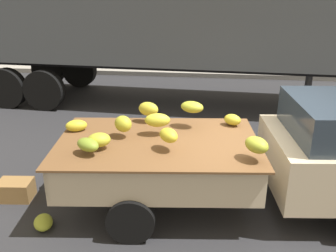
{
  "coord_description": "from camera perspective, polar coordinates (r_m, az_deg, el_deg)",
  "views": [
    {
      "loc": [
        -0.7,
        -5.01,
        3.22
      ],
      "look_at": [
        -1.33,
        0.29,
        1.11
      ],
      "focal_mm": 39.23,
      "sensor_mm": 36.0,
      "label": 1
    }
  ],
  "objects": [
    {
      "name": "produce_crate",
      "position": [
        6.36,
        -22.59,
        -9.15
      ],
      "size": [
        0.55,
        0.41,
        0.31
      ],
      "primitive_type": "cube",
      "rotation": [
        0.0,
        0.0,
        0.09
      ],
      "color": "olive",
      "rests_on": "ground"
    },
    {
      "name": "curb_strip",
      "position": [
        13.75,
        9.57,
        8.0
      ],
      "size": [
        80.0,
        0.8,
        0.16
      ],
      "primitive_type": "cube",
      "color": "gray",
      "rests_on": "ground"
    },
    {
      "name": "fallen_banana_bunch_near_tailgate",
      "position": [
        5.58,
        -18.8,
        -13.97
      ],
      "size": [
        0.39,
        0.44,
        0.17
      ],
      "primitive_type": "ellipsoid",
      "rotation": [
        0.0,
        0.0,
        5.17
      ],
      "color": "#A2AD31",
      "rests_on": "ground"
    },
    {
      "name": "semi_trailer",
      "position": [
        10.02,
        2.36,
        17.6
      ],
      "size": [
        12.11,
        3.18,
        3.95
      ],
      "rotation": [
        0.0,
        0.0,
        -0.05
      ],
      "color": "#4C5156",
      "rests_on": "ground"
    },
    {
      "name": "pickup_truck",
      "position": [
        5.67,
        19.56,
        -4.14
      ],
      "size": [
        5.27,
        2.32,
        1.7
      ],
      "rotation": [
        0.0,
        0.0,
        0.1
      ],
      "color": "#CCB793",
      "rests_on": "ground"
    },
    {
      "name": "ground",
      "position": [
        6.0,
        12.64,
        -11.54
      ],
      "size": [
        220.0,
        220.0,
        0.0
      ],
      "primitive_type": "plane",
      "color": "#28282B"
    }
  ]
}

